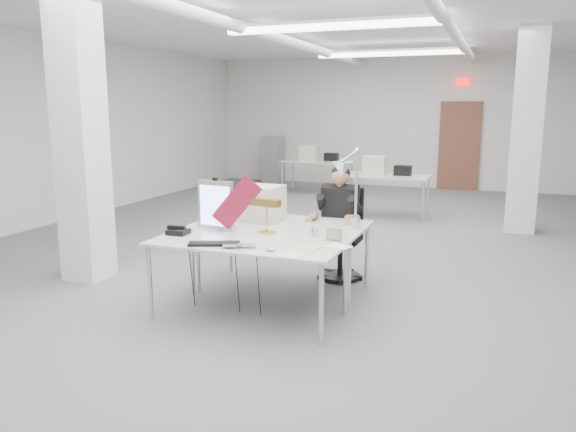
{
  "coord_description": "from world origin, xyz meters",
  "views": [
    {
      "loc": [
        2.16,
        -7.13,
        1.99
      ],
      "look_at": [
        0.21,
        -2.0,
        0.91
      ],
      "focal_mm": 35.0,
      "sensor_mm": 36.0,
      "label": 1
    }
  ],
  "objects_px": {
    "office_chair": "(340,236)",
    "seated_person": "(340,204)",
    "beige_monitor": "(263,203)",
    "monitor": "(216,205)",
    "architect_lamp": "(350,192)",
    "desk_phone": "(178,232)",
    "desk_main": "(248,242)",
    "laptop": "(239,247)",
    "bankers_lamp": "(267,216)"
  },
  "relations": [
    {
      "from": "office_chair",
      "to": "beige_monitor",
      "type": "relative_size",
      "value": 2.54
    },
    {
      "from": "desk_main",
      "to": "monitor",
      "type": "relative_size",
      "value": 3.57
    },
    {
      "from": "seated_person",
      "to": "desk_main",
      "type": "bearing_deg",
      "value": -104.47
    },
    {
      "from": "seated_person",
      "to": "beige_monitor",
      "type": "xyz_separation_m",
      "value": [
        -0.72,
        -0.54,
        0.05
      ]
    },
    {
      "from": "bankers_lamp",
      "to": "desk_phone",
      "type": "distance_m",
      "value": 0.88
    },
    {
      "from": "beige_monitor",
      "to": "architect_lamp",
      "type": "relative_size",
      "value": 0.5
    },
    {
      "from": "seated_person",
      "to": "beige_monitor",
      "type": "bearing_deg",
      "value": -139.46
    },
    {
      "from": "monitor",
      "to": "bankers_lamp",
      "type": "bearing_deg",
      "value": 12.21
    },
    {
      "from": "laptop",
      "to": "desk_phone",
      "type": "distance_m",
      "value": 0.86
    },
    {
      "from": "laptop",
      "to": "beige_monitor",
      "type": "bearing_deg",
      "value": 79.05
    },
    {
      "from": "desk_main",
      "to": "bankers_lamp",
      "type": "height_order",
      "value": "bankers_lamp"
    },
    {
      "from": "beige_monitor",
      "to": "architect_lamp",
      "type": "xyz_separation_m",
      "value": [
        1.05,
        -0.27,
        0.22
      ]
    },
    {
      "from": "office_chair",
      "to": "beige_monitor",
      "type": "xyz_separation_m",
      "value": [
        -0.72,
        -0.59,
        0.43
      ]
    },
    {
      "from": "beige_monitor",
      "to": "bankers_lamp",
      "type": "bearing_deg",
      "value": -60.16
    },
    {
      "from": "bankers_lamp",
      "to": "architect_lamp",
      "type": "xyz_separation_m",
      "value": [
        0.77,
        0.28,
        0.23
      ]
    },
    {
      "from": "office_chair",
      "to": "desk_phone",
      "type": "height_order",
      "value": "office_chair"
    },
    {
      "from": "office_chair",
      "to": "seated_person",
      "type": "relative_size",
      "value": 1.2
    },
    {
      "from": "office_chair",
      "to": "architect_lamp",
      "type": "distance_m",
      "value": 1.12
    },
    {
      "from": "beige_monitor",
      "to": "monitor",
      "type": "bearing_deg",
      "value": -110.63
    },
    {
      "from": "desk_main",
      "to": "beige_monitor",
      "type": "relative_size",
      "value": 4.42
    },
    {
      "from": "bankers_lamp",
      "to": "architect_lamp",
      "type": "height_order",
      "value": "architect_lamp"
    },
    {
      "from": "desk_phone",
      "to": "desk_main",
      "type": "bearing_deg",
      "value": -2.66
    },
    {
      "from": "desk_main",
      "to": "seated_person",
      "type": "bearing_deg",
      "value": 71.78
    },
    {
      "from": "beige_monitor",
      "to": "desk_phone",
      "type": "bearing_deg",
      "value": -116.69
    },
    {
      "from": "office_chair",
      "to": "architect_lamp",
      "type": "bearing_deg",
      "value": -65.64
    },
    {
      "from": "architect_lamp",
      "to": "monitor",
      "type": "bearing_deg",
      "value": -176.3
    },
    {
      "from": "desk_main",
      "to": "laptop",
      "type": "distance_m",
      "value": 0.3
    },
    {
      "from": "office_chair",
      "to": "seated_person",
      "type": "distance_m",
      "value": 0.39
    },
    {
      "from": "seated_person",
      "to": "architect_lamp",
      "type": "distance_m",
      "value": 0.91
    },
    {
      "from": "bankers_lamp",
      "to": "laptop",
      "type": "bearing_deg",
      "value": -80.91
    },
    {
      "from": "seated_person",
      "to": "laptop",
      "type": "height_order",
      "value": "seated_person"
    },
    {
      "from": "laptop",
      "to": "desk_main",
      "type": "bearing_deg",
      "value": 74.79
    },
    {
      "from": "office_chair",
      "to": "laptop",
      "type": "xyz_separation_m",
      "value": [
        -0.43,
        -1.8,
        0.25
      ]
    },
    {
      "from": "monitor",
      "to": "laptop",
      "type": "distance_m",
      "value": 0.86
    },
    {
      "from": "seated_person",
      "to": "bankers_lamp",
      "type": "bearing_deg",
      "value": -108.5
    },
    {
      "from": "monitor",
      "to": "desk_main",
      "type": "bearing_deg",
      "value": -24.92
    },
    {
      "from": "desk_main",
      "to": "seated_person",
      "type": "relative_size",
      "value": 2.1
    },
    {
      "from": "seated_person",
      "to": "monitor",
      "type": "xyz_separation_m",
      "value": [
        -0.98,
        -1.14,
        0.11
      ]
    },
    {
      "from": "desk_main",
      "to": "desk_phone",
      "type": "bearing_deg",
      "value": 179.69
    },
    {
      "from": "seated_person",
      "to": "laptop",
      "type": "bearing_deg",
      "value": -100.0
    },
    {
      "from": "desk_main",
      "to": "monitor",
      "type": "distance_m",
      "value": 0.65
    },
    {
      "from": "desk_main",
      "to": "laptop",
      "type": "xyz_separation_m",
      "value": [
        0.05,
        -0.3,
        0.02
      ]
    },
    {
      "from": "laptop",
      "to": "architect_lamp",
      "type": "height_order",
      "value": "architect_lamp"
    },
    {
      "from": "desk_main",
      "to": "architect_lamp",
      "type": "height_order",
      "value": "architect_lamp"
    },
    {
      "from": "desk_main",
      "to": "office_chair",
      "type": "xyz_separation_m",
      "value": [
        0.48,
        1.5,
        -0.23
      ]
    },
    {
      "from": "beige_monitor",
      "to": "architect_lamp",
      "type": "distance_m",
      "value": 1.1
    },
    {
      "from": "desk_main",
      "to": "monitor",
      "type": "height_order",
      "value": "monitor"
    },
    {
      "from": "office_chair",
      "to": "beige_monitor",
      "type": "distance_m",
      "value": 1.03
    },
    {
      "from": "seated_person",
      "to": "beige_monitor",
      "type": "distance_m",
      "value": 0.91
    },
    {
      "from": "office_chair",
      "to": "monitor",
      "type": "distance_m",
      "value": 1.62
    }
  ]
}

